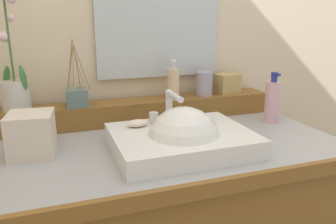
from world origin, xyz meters
name	(u,v)px	position (x,y,z in m)	size (l,w,h in m)	color
back_ledge	(142,110)	(0.00, 0.25, 0.88)	(1.11, 0.13, 0.09)	brown
sink_basin	(183,142)	(0.04, -0.10, 0.86)	(0.43, 0.34, 0.27)	white
soap_bar	(138,123)	(-0.08, 0.00, 0.90)	(0.07, 0.04, 0.02)	beige
potted_plant	(15,88)	(-0.46, 0.25, 1.00)	(0.10, 0.10, 0.40)	beige
soap_dispenser	(173,83)	(0.13, 0.23, 0.98)	(0.05, 0.05, 0.16)	#D2B387
tumbler_cup	(204,84)	(0.27, 0.24, 0.97)	(0.07, 0.07, 0.10)	#9892A3
reed_diffuser	(76,97)	(-0.25, 0.24, 0.96)	(0.09, 0.11, 0.25)	slate
trinket_box	(227,83)	(0.39, 0.26, 0.96)	(0.10, 0.08, 0.08)	tan
lotion_bottle	(272,101)	(0.49, 0.06, 0.92)	(0.06, 0.06, 0.20)	#D5A0AA
tissue_box	(32,134)	(-0.41, 0.02, 0.90)	(0.13, 0.13, 0.13)	beige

